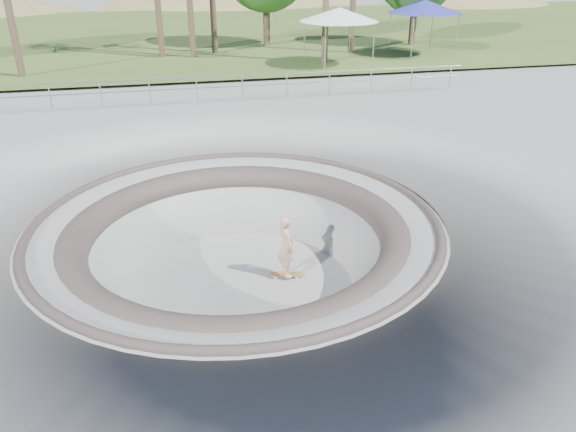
{
  "coord_description": "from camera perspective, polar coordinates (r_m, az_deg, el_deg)",
  "views": [
    {
      "loc": [
        -1.54,
        -12.57,
        6.18
      ],
      "look_at": [
        1.39,
        0.26,
        -0.1
      ],
      "focal_mm": 35.0,
      "sensor_mm": 36.0,
      "label": 1
    }
  ],
  "objects": [
    {
      "name": "distant_hills",
      "position": [
        71.18,
        -8.61,
        14.56
      ],
      "size": [
        103.2,
        45.0,
        28.6
      ],
      "color": "olive",
      "rests_on": "ground"
    },
    {
      "name": "ground",
      "position": [
        14.09,
        -5.27,
        -0.61
      ],
      "size": [
        180.0,
        180.0,
        0.0
      ],
      "primitive_type": "plane",
      "color": "#979893",
      "rests_on": "ground"
    },
    {
      "name": "grass_strip",
      "position": [
        46.98,
        -11.41,
        17.77
      ],
      "size": [
        180.0,
        36.0,
        0.12
      ],
      "color": "#405823",
      "rests_on": "ground"
    },
    {
      "name": "skateboard",
      "position": [
        15.33,
        -0.18,
        -5.97
      ],
      "size": [
        0.9,
        0.42,
        0.09
      ],
      "color": "olive",
      "rests_on": "ground"
    },
    {
      "name": "canopy_white",
      "position": [
        32.27,
        5.22,
        19.69
      ],
      "size": [
        6.0,
        6.0,
        3.06
      ],
      "color": "gray",
      "rests_on": "ground"
    },
    {
      "name": "safety_railing",
      "position": [
        25.23,
        -9.26,
        12.63
      ],
      "size": [
        25.0,
        0.06,
        1.03
      ],
      "color": "gray",
      "rests_on": "ground"
    },
    {
      "name": "skate_bowl",
      "position": [
        14.99,
        -4.99,
        -6.9
      ],
      "size": [
        14.0,
        14.0,
        4.1
      ],
      "color": "#979893",
      "rests_on": "ground"
    },
    {
      "name": "canopy_blue",
      "position": [
        36.71,
        13.76,
        19.94
      ],
      "size": [
        6.21,
        6.21,
        3.15
      ],
      "color": "gray",
      "rests_on": "ground"
    },
    {
      "name": "skater",
      "position": [
        14.89,
        -0.19,
        -3.05
      ],
      "size": [
        0.52,
        0.7,
        1.74
      ],
      "primitive_type": "imported",
      "rotation": [
        0.0,
        0.0,
        1.74
      ],
      "color": "tan",
      "rests_on": "skateboard"
    }
  ]
}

